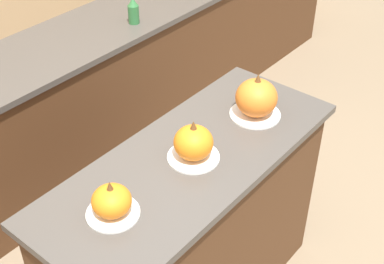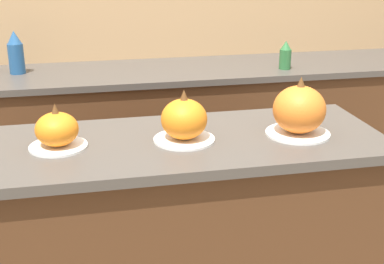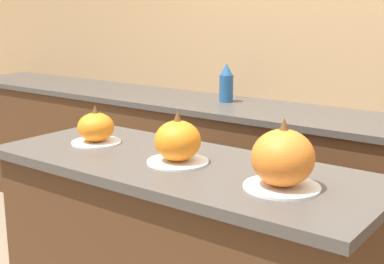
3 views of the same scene
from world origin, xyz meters
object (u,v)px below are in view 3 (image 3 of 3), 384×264
pumpkin_cake_center (177,142)px  bottle_tall (226,83)px  pumpkin_cake_right (283,160)px  pumpkin_cake_left (96,129)px

pumpkin_cake_center → bottle_tall: (-0.68, 1.34, -0.00)m
pumpkin_cake_right → bottle_tall: 1.74m
pumpkin_cake_left → pumpkin_cake_right: size_ratio=0.85×
pumpkin_cake_right → bottle_tall: pumpkin_cake_right is taller
pumpkin_cake_right → bottle_tall: bearing=128.7°
pumpkin_cake_left → pumpkin_cake_right: pumpkin_cake_right is taller
bottle_tall → pumpkin_cake_center: bearing=-63.2°
pumpkin_cake_center → bottle_tall: size_ratio=0.90×
pumpkin_cake_center → pumpkin_cake_right: size_ratio=0.93×
pumpkin_cake_left → bottle_tall: 1.34m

